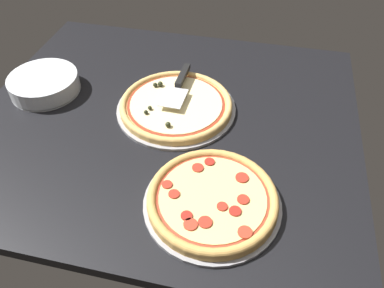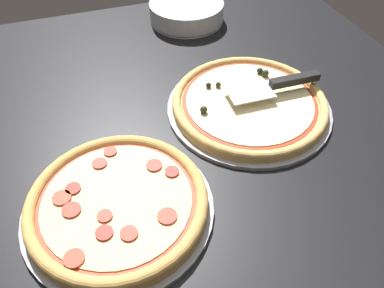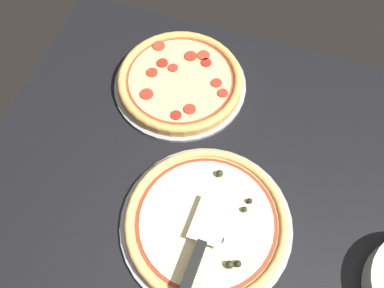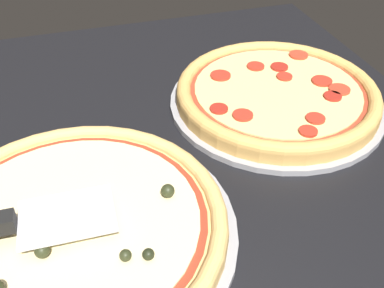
# 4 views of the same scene
# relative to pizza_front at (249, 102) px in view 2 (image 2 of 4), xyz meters

# --- Properties ---
(ground_plane) EXTENTS (1.27, 1.13, 0.04)m
(ground_plane) POSITION_rel_pizza_front_xyz_m (0.03, 0.05, -0.04)
(ground_plane) COLOR black
(pizza_pan_front) EXTENTS (0.41, 0.41, 0.01)m
(pizza_pan_front) POSITION_rel_pizza_front_xyz_m (-0.00, -0.00, -0.02)
(pizza_pan_front) COLOR #939399
(pizza_pan_front) RESTS_ON ground_plane
(pizza_front) EXTENTS (0.38, 0.38, 0.04)m
(pizza_front) POSITION_rel_pizza_front_xyz_m (0.00, 0.00, 0.00)
(pizza_front) COLOR #DBAD60
(pizza_front) RESTS_ON pizza_pan_front
(pizza_pan_back) EXTENTS (0.37, 0.37, 0.01)m
(pizza_pan_back) POSITION_rel_pizza_front_xyz_m (-0.19, 0.37, -0.02)
(pizza_pan_back) COLOR #939399
(pizza_pan_back) RESTS_ON ground_plane
(pizza_back) EXTENTS (0.35, 0.35, 0.03)m
(pizza_back) POSITION_rel_pizza_front_xyz_m (-0.19, 0.37, 0.00)
(pizza_back) COLOR tan
(pizza_back) RESTS_ON pizza_pan_back
(serving_spatula) EXTENTS (0.08, 0.24, 0.02)m
(serving_spatula) POSITION_rel_pizza_front_xyz_m (0.01, -0.09, 0.03)
(serving_spatula) COLOR silver
(serving_spatula) RESTS_ON pizza_front
(plate_stack) EXTENTS (0.24, 0.24, 0.06)m
(plate_stack) POSITION_rel_pizza_front_xyz_m (0.49, 0.00, 0.01)
(plate_stack) COLOR silver
(plate_stack) RESTS_ON ground_plane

